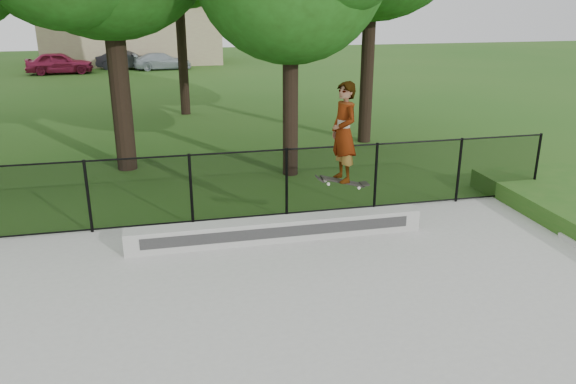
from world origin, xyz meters
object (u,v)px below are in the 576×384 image
object	(u,v)px
grind_ledge	(277,229)
car_b	(125,60)
car_a	(59,63)
skater_airborne	(344,134)
car_c	(162,61)

from	to	relation	value
grind_ledge	car_b	bearing A→B (deg)	97.93
grind_ledge	car_a	size ratio (longest dim) A/B	1.47
skater_airborne	car_a	bearing A→B (deg)	108.01
car_c	skater_airborne	xyz separation A→B (m)	(2.91, -29.02, 1.62)
car_a	car_b	xyz separation A→B (m)	(3.86, 1.61, -0.08)
car_c	skater_airborne	bearing A→B (deg)	179.31
car_a	car_c	size ratio (longest dim) A/B	1.14
car_a	skater_airborne	distance (m)	29.66
car_a	car_c	bearing A→B (deg)	-86.50
grind_ledge	car_c	distance (m)	28.80
car_a	car_c	xyz separation A→B (m)	(6.25, 0.85, -0.13)
car_c	grind_ledge	bearing A→B (deg)	177.01
skater_airborne	car_b	bearing A→B (deg)	100.09
skater_airborne	car_c	bearing A→B (deg)	95.73
car_c	car_a	bearing A→B (deg)	91.33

